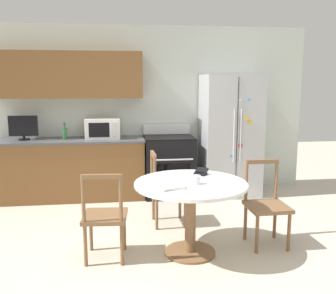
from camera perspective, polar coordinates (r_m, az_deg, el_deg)
ground_plane at (r=3.77m, az=-0.64°, el=-17.53°), size 14.00×14.00×0.00m
back_wall at (r=5.92m, az=-6.56°, el=6.99°), size 5.20×0.44×2.60m
kitchen_counter at (r=5.80m, az=-14.45°, el=-3.24°), size 2.18×0.64×0.90m
refrigerator at (r=5.86m, az=9.42°, el=1.77°), size 0.86×0.73×1.85m
oven_range at (r=5.77m, az=0.16°, el=-2.82°), size 0.74×0.68×1.08m
microwave at (r=5.70m, az=-9.90°, el=2.80°), size 0.51×0.38×0.30m
countertop_tv at (r=5.84m, az=-21.18°, el=2.87°), size 0.41×0.16×0.36m
counter_bottle at (r=5.73m, az=-15.44°, el=2.05°), size 0.07×0.07×0.24m
dining_table at (r=3.78m, az=3.45°, el=-7.71°), size 1.13×1.13×0.75m
dining_chair_left at (r=3.76m, az=-9.61°, el=-10.46°), size 0.45×0.45×0.90m
dining_chair_far at (r=4.60m, az=-0.24°, el=-6.53°), size 0.43×0.43×0.90m
dining_chair_right at (r=4.17m, az=14.73°, el=-8.60°), size 0.43×0.43×0.90m
candle_glass at (r=3.67m, az=4.29°, el=-5.09°), size 0.09×0.09×0.09m
wallet at (r=4.05m, az=5.07°, el=-3.84°), size 0.17×0.17×0.07m
mail_stack at (r=3.58m, az=0.21°, el=-5.87°), size 0.30×0.35×0.02m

